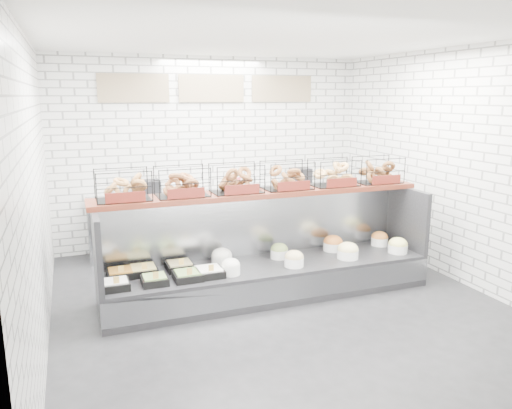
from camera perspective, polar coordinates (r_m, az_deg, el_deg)
name	(u,v)px	position (r m, az deg, el deg)	size (l,w,h in m)	color
ground	(278,303)	(5.98, 2.53, -11.22)	(5.50, 5.50, 0.00)	black
room_shell	(260,124)	(6.05, 0.46, 9.19)	(5.02, 5.51, 3.01)	silver
display_case	(267,268)	(6.15, 1.27, -7.23)	(4.00, 0.90, 1.20)	black
bagel_shelf	(262,180)	(6.05, 0.72, 2.80)	(4.10, 0.50, 0.40)	#45180E
prep_counter	(219,218)	(8.01, -4.26, -1.57)	(4.00, 0.60, 1.20)	#93969B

